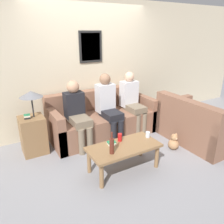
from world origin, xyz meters
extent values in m
plane|color=gray|center=(0.00, 0.00, 0.00)|extent=(16.00, 16.00, 0.00)
cube|color=beige|center=(0.00, 1.02, 1.30)|extent=(9.00, 0.06, 2.60)
cube|color=black|center=(0.00, 0.97, 1.70)|extent=(0.48, 0.02, 0.60)
cube|color=beige|center=(0.00, 0.97, 1.70)|extent=(0.40, 0.01, 0.52)
cube|color=brown|center=(0.00, 0.48, 0.23)|extent=(2.09, 0.91, 0.47)
cube|color=brown|center=(0.00, 0.84, 0.67)|extent=(2.09, 0.20, 0.40)
cube|color=brown|center=(-0.98, 0.48, 0.34)|extent=(0.14, 0.91, 0.69)
cube|color=brown|center=(0.98, 0.48, 0.34)|extent=(0.14, 0.91, 0.69)
cube|color=brown|center=(1.45, -0.63, 0.23)|extent=(0.91, 1.43, 0.47)
cube|color=brown|center=(1.10, -0.63, 0.67)|extent=(0.20, 1.43, 0.40)
cube|color=brown|center=(1.45, 0.01, 0.34)|extent=(0.91, 0.14, 0.69)
cube|color=olive|center=(-0.30, -0.74, 0.39)|extent=(1.08, 0.52, 0.04)
cylinder|color=olive|center=(-0.78, -0.93, 0.18)|extent=(0.06, 0.06, 0.37)
cylinder|color=olive|center=(0.18, -0.93, 0.18)|extent=(0.06, 0.06, 0.37)
cylinder|color=olive|center=(-0.78, -0.54, 0.18)|extent=(0.06, 0.06, 0.37)
cylinder|color=olive|center=(0.18, -0.54, 0.18)|extent=(0.06, 0.06, 0.37)
cube|color=olive|center=(-1.36, 0.47, 0.33)|extent=(0.40, 0.40, 0.65)
cylinder|color=#262628|center=(-1.31, 0.47, 0.83)|extent=(0.02, 0.02, 0.36)
cone|color=slate|center=(-1.31, 0.47, 1.04)|extent=(0.37, 0.37, 0.10)
cube|color=black|center=(-1.42, 0.45, 0.67)|extent=(0.10, 0.10, 0.03)
cube|color=beige|center=(-1.42, 0.45, 0.69)|extent=(0.10, 0.10, 0.03)
cube|color=#237547|center=(-1.42, 0.45, 0.71)|extent=(0.10, 0.08, 0.02)
cylinder|color=#562319|center=(-0.56, -0.83, 0.52)|extent=(0.06, 0.06, 0.23)
cylinder|color=#562319|center=(-0.56, -0.83, 0.68)|extent=(0.02, 0.02, 0.10)
cylinder|color=silver|center=(0.18, -0.69, 0.45)|extent=(0.07, 0.07, 0.09)
cube|color=beige|center=(-0.43, -0.60, 0.42)|extent=(0.14, 0.13, 0.03)
cube|color=#237547|center=(-0.43, -0.60, 0.45)|extent=(0.13, 0.09, 0.02)
cylinder|color=red|center=(-0.27, -0.57, 0.47)|extent=(0.07, 0.07, 0.12)
cube|color=#756651|center=(-0.59, 0.24, 0.52)|extent=(0.31, 0.47, 0.14)
cylinder|color=#756651|center=(-0.67, 0.00, 0.23)|extent=(0.11, 0.11, 0.47)
cylinder|color=#756651|center=(-0.52, 0.00, 0.23)|extent=(0.11, 0.11, 0.47)
cube|color=black|center=(-0.59, 0.47, 0.75)|extent=(0.34, 0.22, 0.46)
sphere|color=tan|center=(-0.59, 0.47, 1.07)|extent=(0.22, 0.22, 0.22)
cube|color=black|center=(0.03, 0.22, 0.52)|extent=(0.31, 0.45, 0.14)
cylinder|color=black|center=(-0.05, -0.01, 0.23)|extent=(0.11, 0.11, 0.47)
cylinder|color=black|center=(0.11, -0.01, 0.23)|extent=(0.11, 0.11, 0.47)
cube|color=silver|center=(0.03, 0.45, 0.79)|extent=(0.34, 0.22, 0.54)
sphere|color=#8C664C|center=(0.03, 0.45, 1.15)|extent=(0.21, 0.21, 0.21)
cube|color=#756651|center=(0.62, 0.28, 0.52)|extent=(0.31, 0.45, 0.14)
cylinder|color=#756651|center=(0.54, 0.05, 0.23)|extent=(0.11, 0.11, 0.47)
cylinder|color=#756651|center=(0.69, 0.05, 0.23)|extent=(0.11, 0.11, 0.47)
cube|color=silver|center=(0.62, 0.50, 0.78)|extent=(0.34, 0.22, 0.52)
sphere|color=tan|center=(0.62, 0.50, 1.13)|extent=(0.20, 0.20, 0.20)
sphere|color=#A87A51|center=(0.81, -0.66, 0.10)|extent=(0.19, 0.19, 0.19)
sphere|color=#A87A51|center=(0.81, -0.66, 0.23)|extent=(0.12, 0.12, 0.12)
sphere|color=#A87A51|center=(0.76, -0.66, 0.28)|extent=(0.04, 0.04, 0.04)
sphere|color=#A87A51|center=(0.85, -0.66, 0.28)|extent=(0.04, 0.04, 0.04)
sphere|color=tan|center=(0.81, -0.71, 0.23)|extent=(0.05, 0.05, 0.05)
camera|label=1|loc=(-1.87, -3.10, 2.00)|focal=35.00mm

